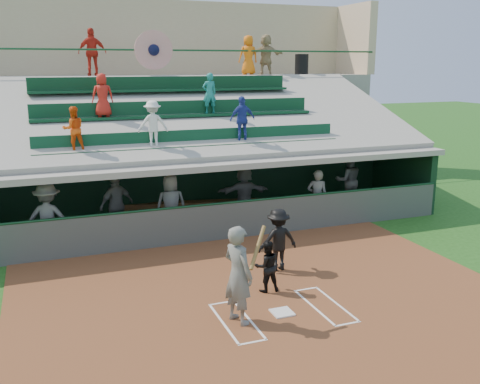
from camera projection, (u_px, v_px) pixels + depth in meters
name	position (u px, v px, depth m)	size (l,w,h in m)	color
ground	(282.00, 314.00, 11.15)	(100.00, 100.00, 0.00)	#1B4B15
dirt_slab	(272.00, 304.00, 11.60)	(11.00, 9.00, 0.02)	brown
home_plate	(282.00, 312.00, 11.14)	(0.43, 0.43, 0.03)	white
batters_box_chalk	(282.00, 313.00, 11.15)	(2.65, 1.85, 0.01)	white
dugout_floor	(193.00, 224.00, 17.29)	(16.00, 3.50, 0.04)	gray
concourse_slab	(149.00, 130.00, 22.89)	(20.00, 3.00, 4.60)	gray
grandstand	(165.00, 140.00, 20.18)	(20.40, 10.40, 7.80)	#4B504B
batter_at_plate	(238.00, 274.00, 10.56)	(0.98, 0.86, 2.01)	#585B56
catcher	(267.00, 266.00, 12.10)	(0.58, 0.45, 1.20)	black
home_umpire	(278.00, 240.00, 13.33)	(1.02, 0.59, 1.58)	black
dugout_bench	(184.00, 208.00, 18.45)	(13.64, 0.41, 0.41)	brown
dugout_player_a	(48.00, 218.00, 14.46)	(1.26, 0.72, 1.95)	#50524E
dugout_player_b	(117.00, 205.00, 15.86)	(1.13, 0.47, 1.92)	#60625D
dugout_player_c	(171.00, 205.00, 16.01)	(0.90, 0.59, 1.85)	#61645F
dugout_player_d	(244.00, 193.00, 17.48)	(1.70, 0.54, 1.83)	#555752
dugout_player_e	(317.00, 197.00, 17.11)	(0.65, 0.43, 1.78)	#535550
dugout_player_f	(348.00, 180.00, 19.12)	(0.95, 0.74, 1.95)	#595C57
trash_bin	(302.00, 65.00, 23.47)	(0.59, 0.59, 0.89)	black
concourse_staff_a	(92.00, 52.00, 21.08)	(1.09, 0.45, 1.85)	red
concourse_staff_b	(248.00, 55.00, 22.30)	(0.80, 0.52, 1.64)	orange
concourse_staff_c	(266.00, 55.00, 22.84)	(1.58, 0.50, 1.71)	tan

